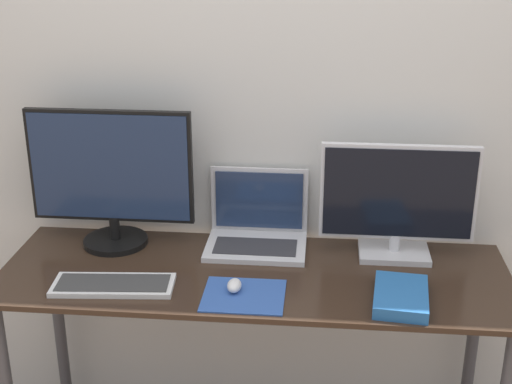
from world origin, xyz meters
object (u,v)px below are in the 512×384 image
at_px(monitor_left, 111,177).
at_px(monitor_right, 398,201).
at_px(book, 401,297).
at_px(keyboard, 113,285).
at_px(mouse, 234,286).
at_px(laptop, 257,227).

bearing_deg(monitor_left, monitor_right, 0.00).
bearing_deg(monitor_right, monitor_left, -180.00).
bearing_deg(monitor_right, book, -91.06).
distance_m(keyboard, mouse, 0.38).
bearing_deg(book, laptop, 141.69).
bearing_deg(laptop, book, -38.31).
height_order(laptop, mouse, laptop).
height_order(monitor_right, laptop, monitor_right).
bearing_deg(mouse, laptop, 84.01).
bearing_deg(book, monitor_left, 161.63).
relative_size(keyboard, mouse, 5.45).
distance_m(laptop, keyboard, 0.55).
relative_size(monitor_right, book, 2.03).
height_order(monitor_left, laptop, monitor_left).
height_order(monitor_left, keyboard, monitor_left).
xyz_separation_m(mouse, book, (0.50, -0.01, -0.00)).
bearing_deg(book, keyboard, 179.67).
distance_m(monitor_left, book, 1.04).
height_order(monitor_left, mouse, monitor_left).
xyz_separation_m(monitor_right, keyboard, (-0.89, -0.31, -0.19)).
bearing_deg(book, mouse, 178.52).
bearing_deg(keyboard, monitor_right, 19.52).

